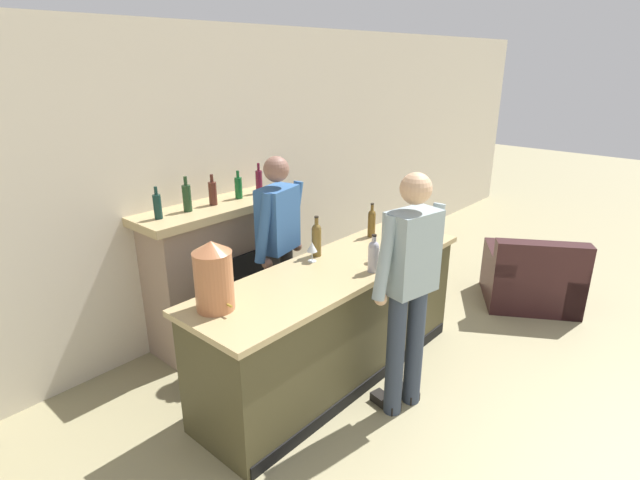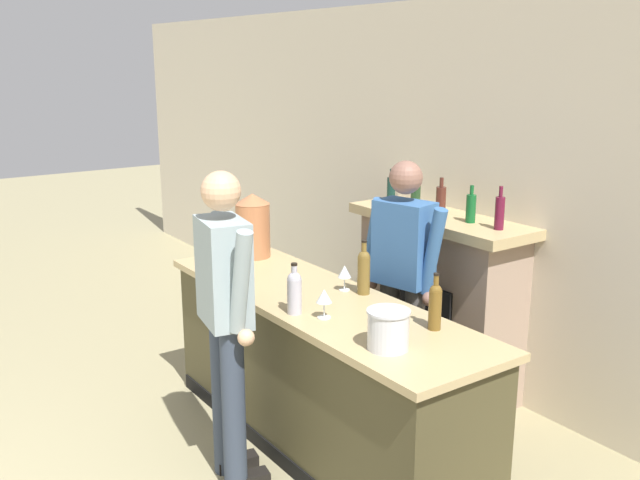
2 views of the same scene
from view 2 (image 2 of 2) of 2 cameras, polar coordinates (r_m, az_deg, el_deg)
name	(u,v)px [view 2 (image 2 of 2)]	position (r m, az deg, el deg)	size (l,w,h in m)	color
wall_back_panel	(519,207)	(4.94, 15.60, 2.57)	(12.00, 0.07, 2.75)	beige
bar_counter	(319,372)	(4.42, -0.10, -10.51)	(2.51, 0.74, 0.96)	#453F25
fireplace_stone	(438,299)	(5.23, 9.43, -4.69)	(1.42, 0.52, 1.56)	gray
potted_plant_corner	(234,288)	(6.79, -6.90, -3.81)	(0.37, 0.41, 0.59)	#555045
person_customer	(226,316)	(3.89, -7.52, -6.08)	(0.65, 0.36, 1.78)	#313B4A
person_bartender	(402,280)	(4.60, 6.60, -3.23)	(0.65, 0.36, 1.73)	#3F3D3D
copper_dispenser	(253,225)	(5.07, -5.40, 1.19)	(0.25, 0.29, 0.46)	#B16B43
ice_bucket_steel	(388,329)	(3.51, 5.48, -7.13)	(0.22, 0.22, 0.20)	silver
wine_bottle_burgundy_dark	(435,305)	(3.77, 9.20, -5.12)	(0.07, 0.07, 0.31)	brown
wine_bottle_riesling_slim	(364,270)	(4.28, 3.52, -2.41)	(0.08, 0.08, 0.33)	brown
wine_bottle_merlot_tall	(294,291)	(3.95, -2.06, -4.07)	(0.08, 0.08, 0.29)	#ADABBB
wine_glass_front_right	(344,272)	(4.34, 1.97, -2.60)	(0.08, 0.08, 0.16)	silver
wine_glass_front_left	(324,297)	(3.89, 0.33, -4.59)	(0.09, 0.09, 0.17)	silver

